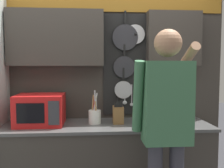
% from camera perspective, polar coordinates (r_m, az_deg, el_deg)
% --- Properties ---
extents(base_cabinet_counter, '(2.15, 0.62, 0.91)m').
position_cam_1_polar(base_cabinet_counter, '(2.77, -1.08, -18.31)').
color(base_cabinet_counter, '#38332D').
rests_on(base_cabinet_counter, ground_plane).
extents(back_wall_unit, '(2.72, 0.20, 2.55)m').
position_cam_1_polar(back_wall_unit, '(2.84, -1.78, 4.23)').
color(back_wall_unit, '#38332D').
rests_on(back_wall_unit, ground_plane).
extents(microwave, '(0.48, 0.39, 0.31)m').
position_cam_1_polar(microwave, '(2.68, -16.06, -5.64)').
color(microwave, red).
rests_on(microwave, base_cabinet_counter).
extents(knife_block, '(0.11, 0.15, 0.25)m').
position_cam_1_polar(knife_block, '(2.65, 1.40, -6.99)').
color(knife_block, brown).
rests_on(knife_block, base_cabinet_counter).
extents(utensil_crock, '(0.13, 0.13, 0.35)m').
position_cam_1_polar(utensil_crock, '(2.64, -3.96, -7.23)').
color(utensil_crock, white).
rests_on(utensil_crock, base_cabinet_counter).
extents(person, '(0.54, 0.65, 1.81)m').
position_cam_1_polar(person, '(2.10, 12.31, -7.69)').
color(person, '#383842').
rests_on(person, ground_plane).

